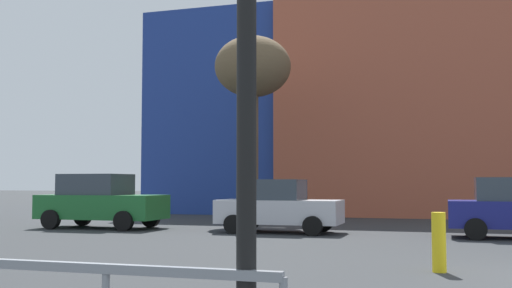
% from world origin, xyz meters
% --- Properties ---
extents(building_backdrop, '(33.35, 10.19, 12.53)m').
position_xyz_m(building_backdrop, '(-0.47, 21.69, 5.29)').
color(building_backdrop, '#B2563D').
rests_on(building_backdrop, ground_plane).
extents(parked_car_0, '(4.27, 2.09, 1.85)m').
position_xyz_m(parked_car_0, '(-13.59, 7.62, 0.92)').
color(parked_car_0, '#1E662D').
rests_on(parked_car_0, ground_plane).
extents(parked_car_1, '(3.82, 1.88, 1.65)m').
position_xyz_m(parked_car_1, '(-7.28, 7.62, 0.82)').
color(parked_car_1, silver).
rests_on(parked_car_1, ground_plane).
extents(bare_tree_1, '(3.07, 3.07, 7.45)m').
position_xyz_m(bare_tree_1, '(-9.61, 12.31, 6.06)').
color(bare_tree_1, brown).
rests_on(bare_tree_1, ground_plane).
extents(bollard_yellow_0, '(0.24, 0.24, 1.03)m').
position_xyz_m(bollard_yellow_0, '(-2.35, 0.27, 0.52)').
color(bollard_yellow_0, yellow).
rests_on(bollard_yellow_0, ground_plane).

